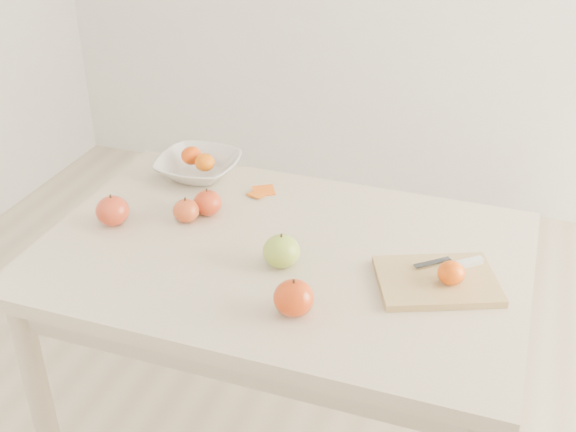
% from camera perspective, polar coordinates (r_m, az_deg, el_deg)
% --- Properties ---
extents(table, '(1.20, 0.80, 0.75)m').
position_cam_1_polar(table, '(1.85, -0.51, -5.26)').
color(table, beige).
rests_on(table, ground).
extents(cutting_board, '(0.33, 0.29, 0.02)m').
position_cam_1_polar(cutting_board, '(1.70, 11.69, -5.04)').
color(cutting_board, tan).
rests_on(cutting_board, table).
extents(board_tangerine, '(0.06, 0.06, 0.05)m').
position_cam_1_polar(board_tangerine, '(1.67, 12.77, -4.40)').
color(board_tangerine, '#D15507').
rests_on(board_tangerine, cutting_board).
extents(fruit_bowl, '(0.24, 0.24, 0.06)m').
position_cam_1_polar(fruit_bowl, '(2.14, -7.10, 3.88)').
color(fruit_bowl, silver).
rests_on(fruit_bowl, table).
extents(bowl_tangerine_near, '(0.06, 0.06, 0.05)m').
position_cam_1_polar(bowl_tangerine_near, '(2.15, -7.64, 4.76)').
color(bowl_tangerine_near, '#C74207').
rests_on(bowl_tangerine_near, fruit_bowl).
extents(bowl_tangerine_far, '(0.06, 0.06, 0.05)m').
position_cam_1_polar(bowl_tangerine_far, '(2.11, -6.59, 4.25)').
color(bowl_tangerine_far, '#E06307').
rests_on(bowl_tangerine_far, fruit_bowl).
extents(orange_peel_a, '(0.07, 0.07, 0.01)m').
position_cam_1_polar(orange_peel_a, '(2.05, -1.93, 1.91)').
color(orange_peel_a, '#DB570F').
rests_on(orange_peel_a, table).
extents(orange_peel_b, '(0.05, 0.04, 0.01)m').
position_cam_1_polar(orange_peel_b, '(2.03, -2.52, 1.62)').
color(orange_peel_b, '#D3600E').
rests_on(orange_peel_b, table).
extents(paring_knife, '(0.16, 0.10, 0.01)m').
position_cam_1_polar(paring_knife, '(1.75, 13.61, -3.60)').
color(paring_knife, silver).
rests_on(paring_knife, cutting_board).
extents(apple_green, '(0.09, 0.09, 0.08)m').
position_cam_1_polar(apple_green, '(1.72, -0.52, -2.79)').
color(apple_green, olive).
rests_on(apple_green, table).
extents(apple_red_b, '(0.07, 0.07, 0.06)m').
position_cam_1_polar(apple_red_b, '(1.92, -8.06, 0.42)').
color(apple_red_b, maroon).
rests_on(apple_red_b, table).
extents(apple_red_a, '(0.08, 0.08, 0.07)m').
position_cam_1_polar(apple_red_a, '(1.94, -6.38, 1.04)').
color(apple_red_a, '#8C0409').
rests_on(apple_red_a, table).
extents(apple_red_d, '(0.09, 0.09, 0.08)m').
position_cam_1_polar(apple_red_d, '(1.94, -13.70, 0.41)').
color(apple_red_d, maroon).
rests_on(apple_red_d, table).
extents(apple_red_e, '(0.09, 0.09, 0.08)m').
position_cam_1_polar(apple_red_e, '(1.57, 0.45, -6.49)').
color(apple_red_e, '#8F0901').
rests_on(apple_red_e, table).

